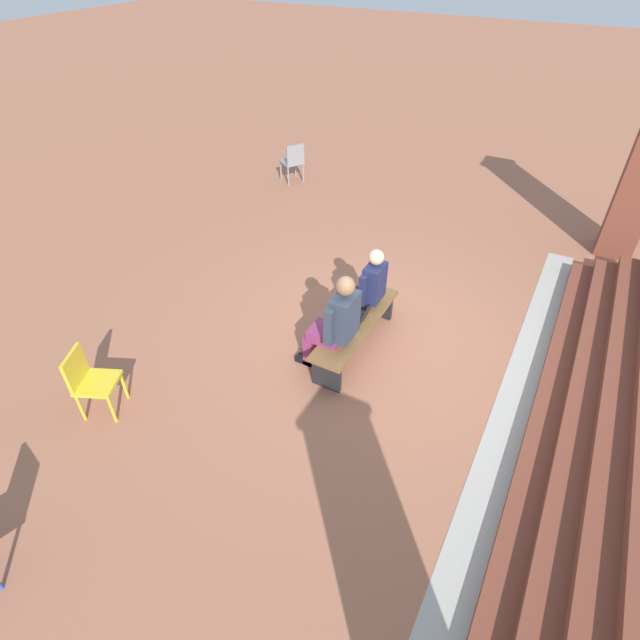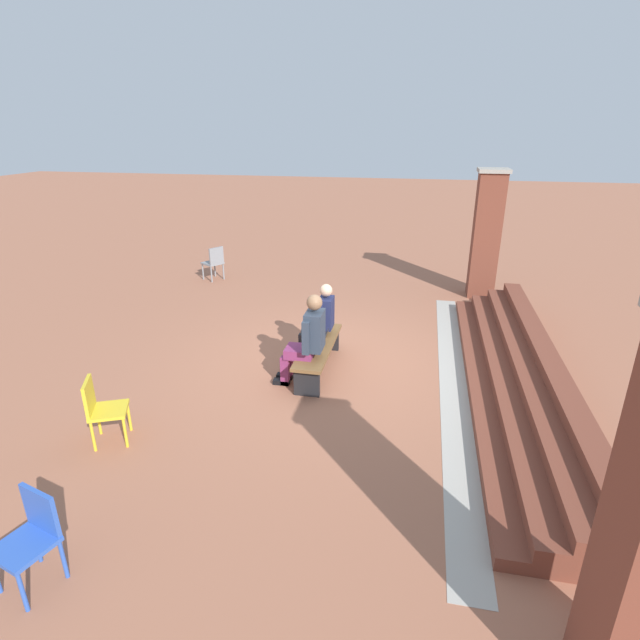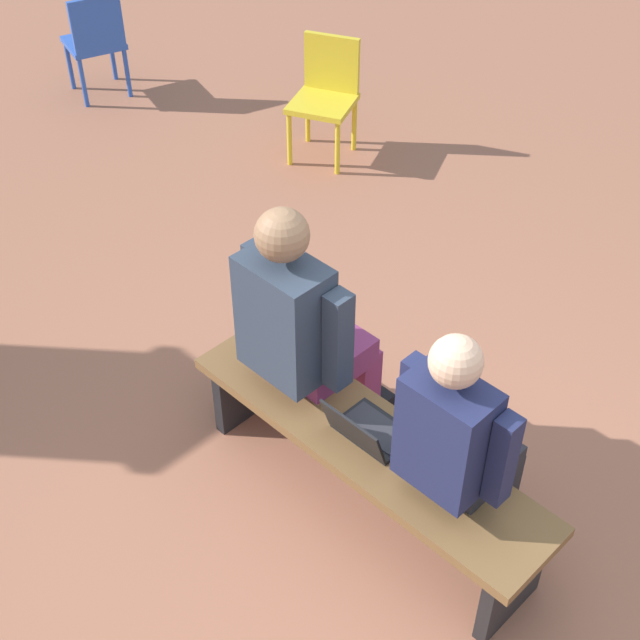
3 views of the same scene
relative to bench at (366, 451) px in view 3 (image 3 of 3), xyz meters
The scene contains 7 objects.
ground_plane 0.50m from the bench, 152.00° to the left, with size 60.00×60.00×0.00m, color #9E6047.
bench is the anchor object (origin of this frame).
person_student 0.55m from the bench, behind, with size 0.51×0.65×1.29m.
person_adult 0.60m from the bench, ahead, with size 0.58×0.73×1.41m.
laptop 0.15m from the bench, 122.81° to the left, with size 0.32×0.29×0.21m.
plastic_chair_mid_courtyard 3.20m from the bench, 42.30° to the right, with size 0.56×0.56×0.84m.
plastic_chair_by_pillar 4.52m from the bench, 19.67° to the right, with size 0.52×0.52×0.84m.
Camera 3 is at (-1.36, 1.80, 3.32)m, focal length 50.00 mm.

